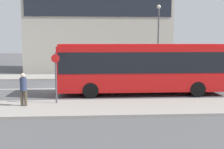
% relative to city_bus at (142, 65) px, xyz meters
% --- Properties ---
extents(ground_plane, '(120.00, 120.00, 0.00)m').
position_rel_city_bus_xyz_m(ground_plane, '(-5.82, 2.36, -1.87)').
color(ground_plane, '#4F4F51').
extents(sidewalk_near, '(44.00, 3.50, 0.13)m').
position_rel_city_bus_xyz_m(sidewalk_near, '(-5.82, -3.89, -1.81)').
color(sidewalk_near, gray).
rests_on(sidewalk_near, ground_plane).
extents(sidewalk_far, '(44.00, 3.50, 0.13)m').
position_rel_city_bus_xyz_m(sidewalk_far, '(-5.82, 8.61, -1.81)').
color(sidewalk_far, gray).
rests_on(sidewalk_far, ground_plane).
extents(lane_centerline, '(41.80, 0.16, 0.01)m').
position_rel_city_bus_xyz_m(lane_centerline, '(-5.82, 2.36, -1.87)').
color(lane_centerline, silver).
rests_on(lane_centerline, ground_plane).
extents(city_bus, '(10.71, 2.54, 3.26)m').
position_rel_city_bus_xyz_m(city_bus, '(0.00, 0.00, 0.00)').
color(city_bus, red).
rests_on(city_bus, ground_plane).
extents(parked_car_0, '(4.17, 1.78, 1.43)m').
position_rel_city_bus_xyz_m(parked_car_0, '(7.46, 5.59, -1.21)').
color(parked_car_0, '#4C5156').
rests_on(parked_car_0, ground_plane).
extents(pedestrian_near_stop, '(0.35, 0.34, 1.69)m').
position_rel_city_bus_xyz_m(pedestrian_near_stop, '(-6.70, -3.49, -0.78)').
color(pedestrian_near_stop, '#4C4233').
rests_on(pedestrian_near_stop, sidewalk_near).
extents(bus_stop_sign, '(0.44, 0.12, 2.68)m').
position_rel_city_bus_xyz_m(bus_stop_sign, '(-5.11, -2.96, -0.18)').
color(bus_stop_sign, '#4C4C51').
rests_on(bus_stop_sign, sidewalk_near).
extents(street_lamp, '(0.36, 0.36, 6.60)m').
position_rel_city_bus_xyz_m(street_lamp, '(2.86, 7.93, 2.31)').
color(street_lamp, '#4C4C51').
rests_on(street_lamp, sidewalk_far).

